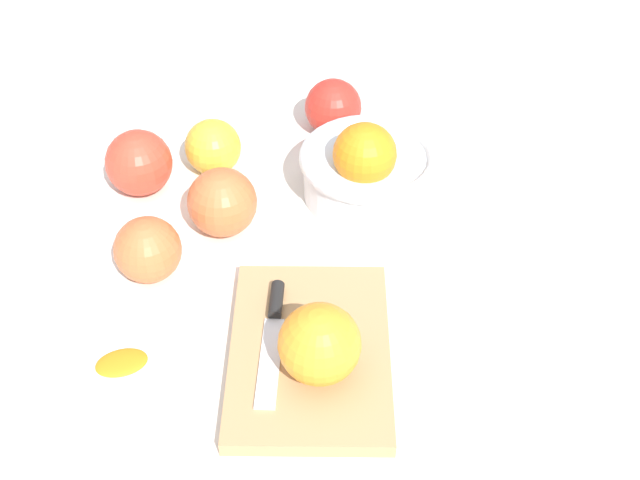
% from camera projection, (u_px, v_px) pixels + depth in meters
% --- Properties ---
extents(ground_plane, '(2.40, 2.40, 0.00)m').
position_uv_depth(ground_plane, '(259.00, 249.00, 0.93)').
color(ground_plane, silver).
extents(bowl, '(0.17, 0.17, 0.11)m').
position_uv_depth(bowl, '(369.00, 168.00, 0.98)').
color(bowl, silver).
rests_on(bowl, ground_plane).
extents(cutting_board, '(0.24, 0.18, 0.02)m').
position_uv_depth(cutting_board, '(310.00, 352.00, 0.81)').
color(cutting_board, tan).
rests_on(cutting_board, ground_plane).
extents(orange_on_board, '(0.08, 0.08, 0.08)m').
position_uv_depth(orange_on_board, '(320.00, 344.00, 0.76)').
color(orange_on_board, orange).
rests_on(orange_on_board, cutting_board).
extents(knife, '(0.16, 0.03, 0.01)m').
position_uv_depth(knife, '(274.00, 326.00, 0.82)').
color(knife, silver).
rests_on(knife, cutting_board).
extents(apple_front_left, '(0.07, 0.07, 0.07)m').
position_uv_depth(apple_front_left, '(213.00, 147.00, 1.02)').
color(apple_front_left, gold).
rests_on(apple_front_left, ground_plane).
extents(apple_back_left, '(0.08, 0.08, 0.08)m').
position_uv_depth(apple_back_left, '(333.00, 107.00, 1.08)').
color(apple_back_left, red).
rests_on(apple_back_left, ground_plane).
extents(apple_front_left_2, '(0.08, 0.08, 0.08)m').
position_uv_depth(apple_front_left_2, '(139.00, 163.00, 0.99)').
color(apple_front_left_2, '#D6422D').
rests_on(apple_front_left_2, ground_plane).
extents(apple_front_right, '(0.07, 0.07, 0.07)m').
position_uv_depth(apple_front_right, '(148.00, 250.00, 0.88)').
color(apple_front_right, '#CC6638').
rests_on(apple_front_right, ground_plane).
extents(apple_front_left_3, '(0.08, 0.08, 0.08)m').
position_uv_depth(apple_front_left_3, '(222.00, 202.00, 0.93)').
color(apple_front_left_3, '#CC6638').
rests_on(apple_front_left_3, ground_plane).
extents(citrus_peel, '(0.05, 0.06, 0.01)m').
position_uv_depth(citrus_peel, '(121.00, 360.00, 0.81)').
color(citrus_peel, orange).
rests_on(citrus_peel, ground_plane).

